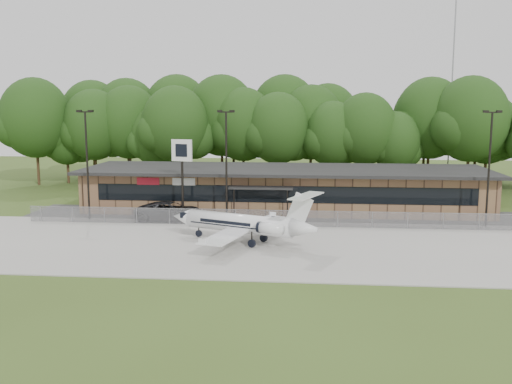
# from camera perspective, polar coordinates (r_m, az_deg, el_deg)

# --- Properties ---
(ground) EXTENTS (160.00, 160.00, 0.00)m
(ground) POSITION_cam_1_polar(r_m,az_deg,el_deg) (35.98, 1.24, -8.56)
(ground) COLOR #3B4F1C
(ground) RESTS_ON ground
(apron) EXTENTS (64.00, 18.00, 0.08)m
(apron) POSITION_cam_1_polar(r_m,az_deg,el_deg) (43.66, 1.99, -5.40)
(apron) COLOR #9E9B93
(apron) RESTS_ON ground
(parking_lot) EXTENTS (50.00, 9.00, 0.06)m
(parking_lot) POSITION_cam_1_polar(r_m,az_deg,el_deg) (54.87, 2.69, -2.49)
(parking_lot) COLOR #383835
(parking_lot) RESTS_ON ground
(terminal) EXTENTS (41.00, 11.65, 4.30)m
(terminal) POSITION_cam_1_polar(r_m,az_deg,el_deg) (58.88, 2.91, 0.39)
(terminal) COLOR brown
(terminal) RESTS_ON ground
(fence) EXTENTS (46.00, 0.04, 1.52)m
(fence) POSITION_cam_1_polar(r_m,az_deg,el_deg) (50.32, 2.46, -2.65)
(fence) COLOR gray
(fence) RESTS_ON ground
(treeline) EXTENTS (72.00, 12.00, 15.00)m
(treeline) POSITION_cam_1_polar(r_m,az_deg,el_deg) (76.38, 3.52, 6.30)
(treeline) COLOR #173B12
(treeline) RESTS_ON ground
(radio_mast) EXTENTS (0.20, 0.20, 25.00)m
(radio_mast) POSITION_cam_1_polar(r_m,az_deg,el_deg) (84.59, 18.97, 9.47)
(radio_mast) COLOR gray
(radio_mast) RESTS_ON ground
(light_pole_left) EXTENTS (1.55, 0.30, 10.23)m
(light_pole_left) POSITION_cam_1_polar(r_m,az_deg,el_deg) (54.93, -16.55, 3.44)
(light_pole_left) COLOR black
(light_pole_left) RESTS_ON ground
(light_pole_mid) EXTENTS (1.55, 0.30, 10.23)m
(light_pole_mid) POSITION_cam_1_polar(r_m,az_deg,el_deg) (51.53, -2.99, 3.46)
(light_pole_mid) COLOR black
(light_pole_mid) RESTS_ON ground
(light_pole_right) EXTENTS (1.55, 0.30, 10.23)m
(light_pole_right) POSITION_cam_1_polar(r_m,az_deg,el_deg) (53.32, 22.32, 3.00)
(light_pole_right) COLOR black
(light_pole_right) RESTS_ON ground
(business_jet) EXTENTS (12.56, 11.22, 4.31)m
(business_jet) POSITION_cam_1_polar(r_m,az_deg,el_deg) (44.02, -1.15, -3.27)
(business_jet) COLOR white
(business_jet) RESTS_ON ground
(suv) EXTENTS (6.46, 3.00, 1.79)m
(suv) POSITION_cam_1_polar(r_m,az_deg,el_deg) (53.47, -8.59, -1.94)
(suv) COLOR #333436
(suv) RESTS_ON ground
(pole_sign) EXTENTS (1.98, 0.70, 7.57)m
(pole_sign) POSITION_cam_1_polar(r_m,az_deg,el_deg) (52.59, -7.42, 3.30)
(pole_sign) COLOR black
(pole_sign) RESTS_ON ground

